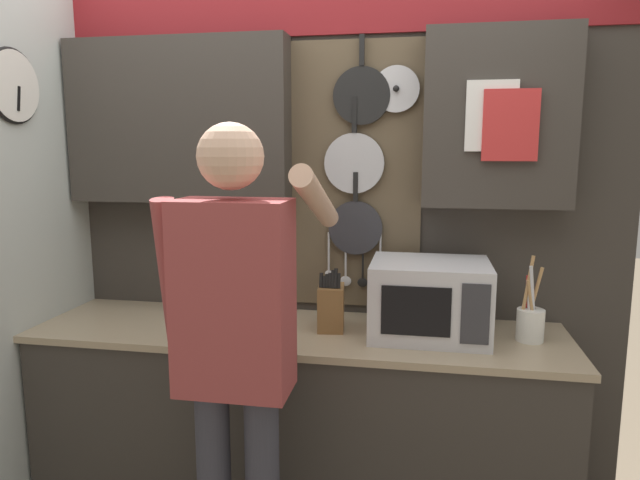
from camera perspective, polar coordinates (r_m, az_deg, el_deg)
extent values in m
cube|color=#38332D|center=(2.70, -2.21, -18.39)|extent=(2.27, 0.59, 0.88)
cube|color=tan|center=(2.52, -2.28, -9.20)|extent=(2.30, 0.62, 0.03)
cube|color=#38332D|center=(2.73, -0.88, 0.46)|extent=(2.87, 0.04, 2.55)
cube|color=#38332D|center=(2.79, -13.97, 11.44)|extent=(1.05, 0.16, 0.75)
cube|color=#38332D|center=(2.57, 17.40, 11.51)|extent=(0.62, 0.16, 0.75)
cube|color=brown|center=(2.64, 3.60, 6.33)|extent=(0.60, 0.01, 1.22)
cylinder|color=black|center=(2.62, 4.17, 14.20)|extent=(0.26, 0.02, 0.26)
cube|color=black|center=(2.63, 4.21, 18.42)|extent=(0.02, 0.02, 0.13)
cylinder|color=#B7B7BC|center=(2.61, 3.43, 7.66)|extent=(0.27, 0.02, 0.27)
cube|color=black|center=(2.61, 3.46, 12.40)|extent=(0.02, 0.02, 0.16)
cylinder|color=#2D2D33|center=(2.64, 3.56, 1.22)|extent=(0.25, 0.02, 0.25)
cube|color=black|center=(2.61, 3.58, 5.34)|extent=(0.02, 0.02, 0.13)
cylinder|color=silver|center=(2.61, 7.64, 14.74)|extent=(0.20, 0.01, 0.20)
sphere|color=black|center=(2.59, 7.62, 14.78)|extent=(0.03, 0.03, 0.03)
cylinder|color=silver|center=(2.67, 0.89, -1.20)|extent=(0.01, 0.01, 0.19)
ellipsoid|color=silver|center=(2.69, 0.88, -3.39)|extent=(0.04, 0.01, 0.03)
cylinder|color=silver|center=(2.66, 2.59, -1.55)|extent=(0.01, 0.01, 0.21)
ellipsoid|color=silver|center=(2.69, 2.57, -4.13)|extent=(0.05, 0.01, 0.05)
cylinder|color=black|center=(2.65, 4.31, -1.65)|extent=(0.01, 0.01, 0.22)
ellipsoid|color=black|center=(2.68, 4.28, -4.26)|extent=(0.05, 0.01, 0.04)
cylinder|color=silver|center=(2.65, 6.04, -1.86)|extent=(0.01, 0.01, 0.23)
ellipsoid|color=silver|center=(2.68, 5.99, -4.65)|extent=(0.05, 0.01, 0.05)
cube|color=white|center=(2.47, 16.78, 11.80)|extent=(0.21, 0.02, 0.29)
cube|color=red|center=(2.47, 18.52, 10.83)|extent=(0.22, 0.02, 0.29)
cylinder|color=white|center=(2.72, -28.28, 13.41)|extent=(0.02, 0.29, 0.29)
torus|color=black|center=(2.72, -28.35, 13.40)|extent=(0.02, 0.31, 0.31)
cube|color=black|center=(2.72, -27.90, 12.39)|extent=(0.01, 0.03, 0.10)
cube|color=silver|center=(2.43, 10.89, -5.78)|extent=(0.48, 0.39, 0.31)
cube|color=black|center=(2.24, 9.56, -7.05)|extent=(0.27, 0.01, 0.20)
cube|color=#333338|center=(2.25, 15.28, -7.19)|extent=(0.11, 0.01, 0.24)
cube|color=brown|center=(2.48, 1.11, -6.78)|extent=(0.13, 0.16, 0.19)
cylinder|color=black|center=(2.42, 0.11, -4.04)|extent=(0.02, 0.03, 0.06)
cylinder|color=black|center=(2.42, 0.40, -4.19)|extent=(0.02, 0.03, 0.05)
cylinder|color=black|center=(2.42, 0.70, -4.11)|extent=(0.02, 0.03, 0.06)
cylinder|color=black|center=(2.41, 0.99, -4.06)|extent=(0.02, 0.03, 0.07)
cylinder|color=black|center=(2.41, 1.29, -3.93)|extent=(0.02, 0.03, 0.08)
cylinder|color=black|center=(2.41, 1.58, -3.84)|extent=(0.02, 0.03, 0.09)
cylinder|color=black|center=(2.41, 1.88, -4.09)|extent=(0.02, 0.03, 0.07)
cylinder|color=white|center=(2.50, 20.28, -7.98)|extent=(0.11, 0.11, 0.13)
cylinder|color=red|center=(2.49, 20.04, -5.74)|extent=(0.02, 0.02, 0.22)
cylinder|color=tan|center=(2.46, 19.95, -4.90)|extent=(0.06, 0.04, 0.30)
cylinder|color=silver|center=(2.46, 20.49, -5.40)|extent=(0.04, 0.02, 0.26)
cylinder|color=tan|center=(2.48, 20.64, -5.38)|extent=(0.06, 0.02, 0.25)
cylinder|color=tan|center=(2.47, 20.39, -6.07)|extent=(0.05, 0.02, 0.20)
cylinder|color=silver|center=(2.48, 20.17, -6.05)|extent=(0.03, 0.04, 0.20)
cube|color=#993D3D|center=(1.93, -8.61, -5.68)|extent=(0.38, 0.22, 0.65)
sphere|color=#DBAD8E|center=(1.86, -8.96, 8.27)|extent=(0.22, 0.22, 0.22)
cylinder|color=#993D3D|center=(2.03, -14.60, -3.98)|extent=(0.08, 0.18, 0.59)
cylinder|color=#DBAD8E|center=(2.08, -0.34, 4.08)|extent=(0.08, 0.57, 0.28)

